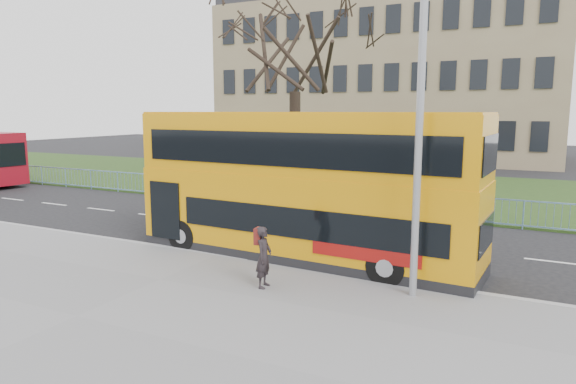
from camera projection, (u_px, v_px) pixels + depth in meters
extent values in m
plane|color=black|center=(245.00, 246.00, 16.68)|extent=(120.00, 120.00, 0.00)
cube|color=slate|center=(77.00, 319.00, 10.70)|extent=(80.00, 10.50, 0.12)
cube|color=gray|center=(218.00, 256.00, 15.30)|extent=(80.00, 0.20, 0.14)
cube|color=#1F3613|center=(375.00, 187.00, 29.32)|extent=(80.00, 15.40, 0.08)
cube|color=#857054|center=(390.00, 82.00, 48.73)|extent=(30.00, 15.00, 14.00)
cube|color=orange|center=(302.00, 216.00, 15.03)|extent=(10.29, 2.99, 1.89)
cube|color=orange|center=(303.00, 179.00, 14.85)|extent=(10.29, 2.99, 0.33)
cube|color=orange|center=(303.00, 144.00, 14.69)|extent=(10.24, 2.94, 1.70)
cube|color=black|center=(300.00, 224.00, 13.68)|extent=(7.84, 0.48, 0.82)
cube|color=black|center=(282.00, 150.00, 13.68)|extent=(9.34, 0.57, 0.92)
cylinder|color=black|center=(183.00, 236.00, 15.99)|extent=(1.02, 0.33, 1.01)
cylinder|color=black|center=(386.00, 267.00, 12.77)|extent=(1.02, 0.33, 1.01)
imported|color=black|center=(264.00, 257.00, 12.34)|extent=(0.43, 0.59, 1.50)
cylinder|color=#909398|center=(420.00, 109.00, 11.23)|extent=(0.17, 0.17, 8.54)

